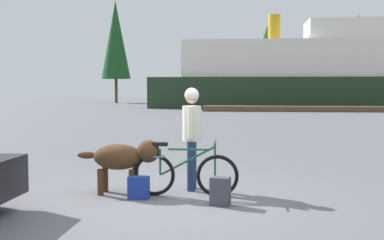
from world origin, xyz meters
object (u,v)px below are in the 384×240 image
(bicycle, at_px, (185,173))
(backpack, at_px, (220,191))
(handbag_pannier, at_px, (139,188))
(dog, at_px, (124,157))
(ferry_boat, at_px, (314,76))
(person_cyclist, at_px, (192,128))

(bicycle, distance_m, backpack, 0.81)
(backpack, relative_size, handbag_pannier, 1.19)
(dog, distance_m, ferry_boat, 36.69)
(bicycle, relative_size, handbag_pannier, 4.78)
(ferry_boat, bearing_deg, person_cyclist, -101.70)
(person_cyclist, xyz_separation_m, handbag_pannier, (-0.76, -0.77, -0.88))
(dog, bearing_deg, backpack, -20.08)
(ferry_boat, bearing_deg, dog, -103.20)
(backpack, relative_size, ferry_boat, 0.01)
(bicycle, height_order, handbag_pannier, bicycle)
(handbag_pannier, relative_size, ferry_boat, 0.01)
(dog, distance_m, backpack, 1.75)
(bicycle, bearing_deg, ferry_boat, 78.37)
(backpack, distance_m, handbag_pannier, 1.32)
(person_cyclist, height_order, handbag_pannier, person_cyclist)
(person_cyclist, height_order, dog, person_cyclist)
(bicycle, bearing_deg, backpack, -41.49)
(person_cyclist, height_order, backpack, person_cyclist)
(bicycle, xyz_separation_m, handbag_pannier, (-0.70, -0.26, -0.19))
(handbag_pannier, distance_m, ferry_boat, 36.96)
(dog, bearing_deg, bicycle, -3.41)
(bicycle, xyz_separation_m, person_cyclist, (0.06, 0.51, 0.68))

